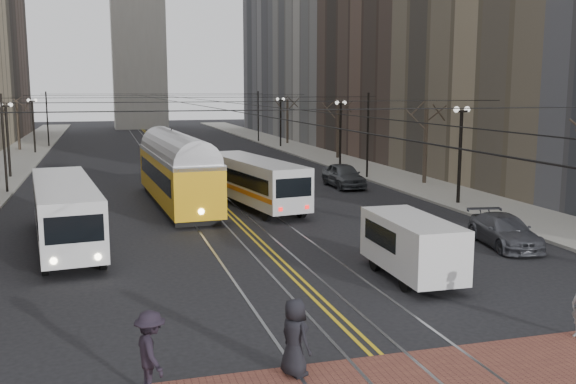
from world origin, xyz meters
TOP-DOWN VIEW (x-y plane):
  - ground at (0.00, 0.00)m, footprint 260.00×260.00m
  - sidewalk_left at (-15.00, 45.00)m, footprint 5.00×140.00m
  - sidewalk_right at (15.00, 45.00)m, footprint 5.00×140.00m
  - streetcar_rails at (0.00, 45.00)m, footprint 4.80×130.00m
  - centre_lines at (0.00, 45.00)m, footprint 0.42×130.00m
  - building_right_far at (25.50, 86.00)m, footprint 16.00×20.00m
  - lamp_posts at (-0.00, 28.75)m, footprint 27.60×57.20m
  - street_trees at (0.00, 35.25)m, footprint 31.68×53.28m
  - trolley_wires at (0.00, 34.83)m, footprint 25.96×120.00m
  - transit_bus at (-8.38, 13.82)m, footprint 3.62×11.66m
  - streetcar at (-2.50, 22.64)m, footprint 3.40×14.37m
  - rear_bus at (1.80, 20.88)m, footprint 4.05×11.08m
  - cargo_van at (4.00, 5.00)m, footprint 2.10×5.19m
  - sedan_grey at (9.63, 26.51)m, footprint 2.06×5.00m
  - sedan_silver at (4.00, 36.54)m, footprint 2.27×4.99m
  - sedan_parked at (10.25, 8.36)m, footprint 2.67×4.99m
  - pedestrian_a at (-2.39, -1.50)m, footprint 0.93×1.10m
  - pedestrian_d at (-5.80, -1.50)m, footprint 0.99×1.39m

SIDE VIEW (x-z plane):
  - ground at x=0.00m, z-range 0.00..0.00m
  - streetcar_rails at x=0.00m, z-range 0.00..0.01m
  - centre_lines at x=0.00m, z-range 0.01..0.01m
  - sidewalk_left at x=-15.00m, z-range 0.00..0.15m
  - sidewalk_right at x=15.00m, z-range 0.00..0.15m
  - sedan_parked at x=10.25m, z-range 0.00..1.38m
  - sedan_silver at x=4.00m, z-range 0.00..1.59m
  - sedan_grey at x=9.63m, z-range 0.00..1.69m
  - pedestrian_a at x=-2.39m, z-range 0.01..1.93m
  - pedestrian_d at x=-5.80m, z-range 0.01..1.96m
  - cargo_van at x=4.00m, z-range 0.00..2.28m
  - rear_bus at x=1.80m, z-range 0.00..2.83m
  - transit_bus at x=-8.38m, z-range 0.00..2.87m
  - streetcar at x=-2.50m, z-range 0.00..3.36m
  - street_trees at x=0.00m, z-range 0.00..5.60m
  - lamp_posts at x=0.00m, z-range 0.00..5.60m
  - trolley_wires at x=0.00m, z-range 0.47..7.07m
  - building_right_far at x=25.50m, z-range 0.00..40.00m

